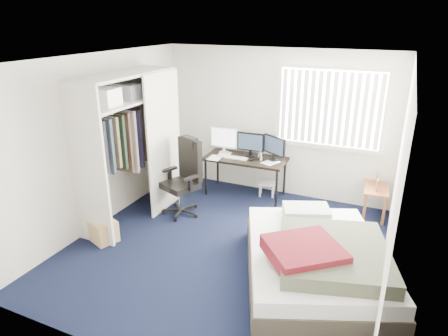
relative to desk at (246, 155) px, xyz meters
name	(u,v)px	position (x,y,z in m)	size (l,w,h in m)	color
ground	(225,247)	(0.39, -1.76, -0.73)	(4.20, 4.20, 0.00)	black
room_shell	(225,142)	(0.39, -1.76, 0.78)	(4.20, 4.20, 4.20)	silver
window_assembly	(330,108)	(1.29, 0.29, 0.87)	(1.72, 0.09, 1.32)	white
closet	(129,133)	(-1.28, -1.49, 0.62)	(0.64, 1.84, 2.22)	beige
desk	(246,155)	(0.00, 0.00, 0.00)	(1.43, 0.69, 1.15)	black
office_chair	(184,185)	(-0.64, -1.04, -0.26)	(0.75, 0.75, 1.22)	black
footstool	(267,185)	(0.36, 0.09, -0.54)	(0.35, 0.30, 0.25)	white
nightstand	(376,190)	(2.14, 0.09, -0.30)	(0.42, 0.74, 0.67)	brown
bed	(316,260)	(1.66, -1.99, -0.44)	(2.20, 2.48, 0.68)	#3D352C
pine_box	(103,230)	(-1.26, -2.28, -0.58)	(0.40, 0.30, 0.30)	tan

